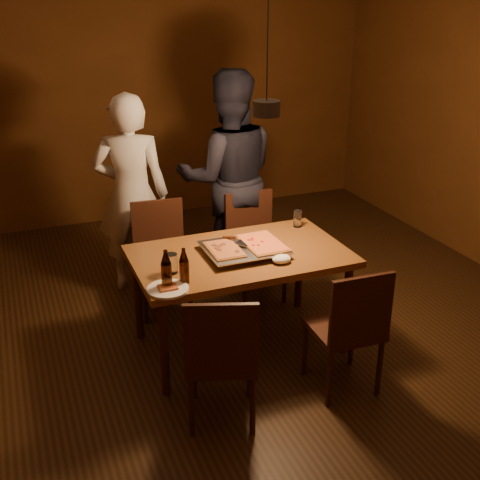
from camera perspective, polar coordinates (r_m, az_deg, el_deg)
name	(u,v)px	position (r m, az deg, el deg)	size (l,w,h in m)	color
room_shell	(266,161)	(4.06, 2.44, 7.50)	(6.00, 6.00, 6.00)	#39230F
dining_table	(240,263)	(4.25, 0.00, -2.16)	(1.50, 0.90, 0.75)	brown
chair_far_left	(161,246)	(4.91, -7.55, -0.57)	(0.46, 0.46, 0.49)	#38190F
chair_far_right	(253,236)	(5.07, 1.26, 0.43)	(0.43, 0.43, 0.49)	#38190F
chair_near_left	(221,350)	(3.54, -1.80, -10.34)	(0.54, 0.54, 0.49)	#38190F
chair_near_right	(351,321)	(3.88, 10.50, -7.52)	(0.44, 0.44, 0.49)	#38190F
pizza_tray	(244,250)	(4.21, 0.38, -0.97)	(0.55, 0.45, 0.05)	silver
pizza_meat	(224,249)	(4.14, -1.49, -0.88)	(0.21, 0.33, 0.02)	maroon
pizza_cheese	(263,243)	(4.24, 2.15, -0.28)	(0.26, 0.41, 0.02)	gold
spatula	(243,243)	(4.22, 0.32, -0.30)	(0.09, 0.24, 0.04)	silver
beer_bottle_a	(166,269)	(3.72, -7.00, -2.76)	(0.07, 0.07, 0.25)	black
beer_bottle_b	(184,266)	(3.77, -5.33, -2.45)	(0.06, 0.06, 0.24)	black
water_glass_left	(171,264)	(3.93, -6.54, -2.23)	(0.08, 0.08, 0.13)	silver
water_glass_right	(297,219)	(4.68, 5.47, 2.01)	(0.06, 0.06, 0.13)	silver
plate_slice	(168,289)	(3.74, -6.86, -4.63)	(0.26, 0.26, 0.03)	white
napkin	(282,259)	(4.07, 3.96, -1.82)	(0.13, 0.10, 0.06)	white
diner_white	(132,195)	(5.16, -10.23, 4.24)	(0.63, 0.41, 1.71)	silver
diner_dark	(228,178)	(5.27, -1.10, 5.89)	(0.91, 0.71, 1.87)	black
pendant_lamp	(266,107)	(3.98, 2.53, 12.51)	(0.18, 0.18, 1.10)	black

